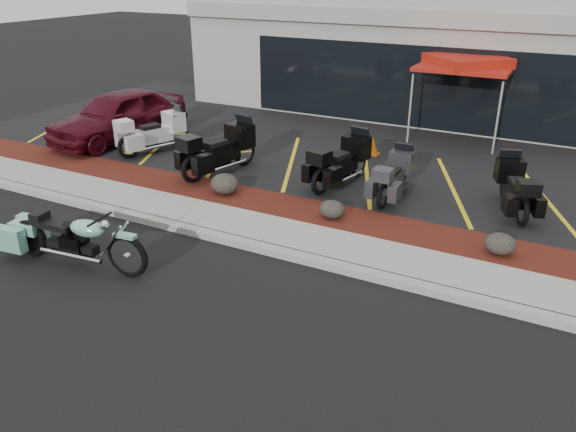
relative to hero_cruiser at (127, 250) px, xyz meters
The scene contains 18 objects.
ground 2.36m from the hero_cruiser, 27.28° to the left, with size 90.00×90.00×0.00m, color black.
curb 2.86m from the hero_cruiser, 43.73° to the left, with size 24.00×0.25×0.15m, color gray.
sidewalk 3.38m from the hero_cruiser, 52.43° to the left, with size 24.00×1.20×0.15m, color gray.
mulch_bed 4.38m from the hero_cruiser, 62.09° to the left, with size 24.00×1.20×0.16m, color #34160C.
upper_lot 9.49m from the hero_cruiser, 77.56° to the left, with size 26.00×9.60×0.15m, color black.
dealership_building 15.72m from the hero_cruiser, 82.51° to the left, with size 18.00×8.16×4.00m.
boulder_left 3.85m from the hero_cruiser, 96.96° to the left, with size 0.70×0.58×0.49m, color black.
boulder_mid 4.39m from the hero_cruiser, 57.91° to the left, with size 0.55×0.46×0.39m, color black.
boulder_right 6.83m from the hero_cruiser, 32.48° to the left, with size 0.58×0.48×0.41m, color black.
hero_cruiser is the anchor object (origin of this frame).
touring_white 7.36m from the hero_cruiser, 120.58° to the left, with size 2.22×0.85×1.29m, color silver, non-canonical shape.
touring_black_front 5.92m from the hero_cruiser, 101.17° to the left, with size 2.42×0.92×1.41m, color black, non-canonical shape.
touring_black_mid 6.69m from the hero_cruiser, 73.77° to the left, with size 2.24×0.85×1.30m, color black, non-canonical shape.
touring_grey 6.85m from the hero_cruiser, 63.05° to the left, with size 1.96×0.75×1.14m, color #2C2B30, non-canonical shape.
touring_black_rear 8.53m from the hero_cruiser, 50.46° to the left, with size 2.06×0.79×1.20m, color black, non-canonical shape.
parked_car 8.46m from the hero_cruiser, 133.66° to the left, with size 1.79×4.45×1.52m, color #440914.
traffic_cone 8.45m from the hero_cruiser, 79.19° to the left, with size 0.36×0.36×0.51m, color #D55E07.
popup_canopy 11.83m from the hero_cruiser, 73.14° to the left, with size 3.47×3.47×2.50m.
Camera 1 is at (4.52, -7.49, 5.15)m, focal length 35.00 mm.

